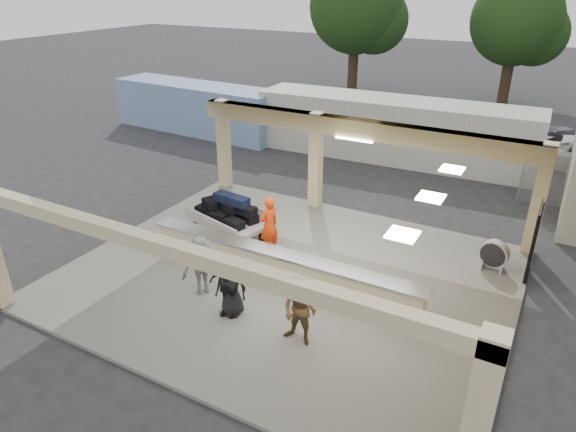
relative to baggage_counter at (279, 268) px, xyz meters
The scene contains 15 objects.
ground 0.77m from the baggage_counter, 90.00° to the left, with size 120.00×120.00×0.00m, color #252527.
pavilion 1.41m from the baggage_counter, 79.65° to the left, with size 12.01×10.00×3.55m.
baggage_counter is the anchor object (origin of this frame).
luggage_cart 3.21m from the baggage_counter, 150.02° to the left, with size 2.90×2.21×1.50m.
drum_fan 6.19m from the baggage_counter, 35.94° to the left, with size 0.85×0.45×0.90m.
baggage_handler 1.79m from the baggage_counter, 130.13° to the left, with size 0.67×0.37×1.84m, color #EF390C.
passenger_a 2.57m from the baggage_counter, 49.68° to the right, with size 0.85×0.37×1.75m, color brown.
passenger_b 1.93m from the baggage_counter, 102.42° to the right, with size 0.98×0.36×1.68m, color black.
passenger_c 2.11m from the baggage_counter, 138.52° to the right, with size 1.06×0.37×1.65m, color #4E4E53.
passenger_d 1.84m from the baggage_counter, 101.38° to the right, with size 0.78×0.32×1.60m, color black.
car_dark 16.69m from the baggage_counter, 68.17° to the left, with size 1.44×4.07×1.36m, color black.
container_white 12.07m from the baggage_counter, 94.12° to the left, with size 12.68×2.54×2.75m, color silver.
container_blue 16.21m from the baggage_counter, 135.67° to the left, with size 9.75×2.34×2.53m, color #7C9CC7.
tree_left 26.31m from the baggage_counter, 107.30° to the left, with size 6.60×6.30×9.00m.
tree_mid 27.11m from the baggage_counter, 85.03° to the left, with size 6.00×5.60×8.00m.
Camera 1 is at (6.02, -10.92, 7.85)m, focal length 32.00 mm.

